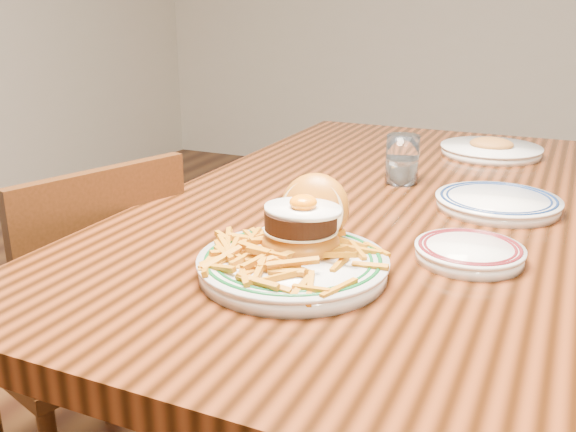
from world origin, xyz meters
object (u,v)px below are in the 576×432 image
at_px(chair_left, 88,329).
at_px(main_plate, 297,248).
at_px(side_plate, 469,251).
at_px(table, 371,235).

bearing_deg(chair_left, main_plate, 4.07).
bearing_deg(side_plate, table, 113.23).
xyz_separation_m(chair_left, main_plate, (0.57, -0.14, 0.34)).
relative_size(table, chair_left, 1.91).
relative_size(chair_left, main_plate, 2.75).
relative_size(chair_left, side_plate, 4.79).
height_order(table, chair_left, chair_left).
distance_m(chair_left, side_plate, 0.87).
relative_size(table, main_plate, 5.26).
bearing_deg(table, chair_left, -152.83).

